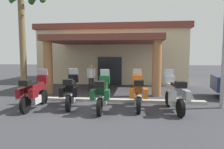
# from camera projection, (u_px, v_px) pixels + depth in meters

# --- Properties ---
(ground_plane) EXTENTS (80.00, 80.00, 0.00)m
(ground_plane) POSITION_uv_depth(u_px,v_px,m) (92.00, 106.00, 8.79)
(ground_plane) COLOR #38383D
(motel_building) EXTENTS (12.01, 10.98, 4.64)m
(motel_building) POSITION_uv_depth(u_px,v_px,m) (114.00, 54.00, 18.05)
(motel_building) COLOR beige
(motel_building) RESTS_ON ground_plane
(motorcycle_maroon) EXTENTS (0.70, 2.21, 1.61)m
(motorcycle_maroon) POSITION_uv_depth(u_px,v_px,m) (35.00, 92.00, 8.39)
(motorcycle_maroon) COLOR black
(motorcycle_maroon) RESTS_ON ground_plane
(motorcycle_black) EXTENTS (0.83, 2.20, 1.61)m
(motorcycle_black) POSITION_uv_depth(u_px,v_px,m) (71.00, 91.00, 8.66)
(motorcycle_black) COLOR black
(motorcycle_black) RESTS_ON ground_plane
(motorcycle_green) EXTENTS (0.71, 2.21, 1.61)m
(motorcycle_green) POSITION_uv_depth(u_px,v_px,m) (102.00, 93.00, 8.09)
(motorcycle_green) COLOR black
(motorcycle_green) RESTS_ON ground_plane
(motorcycle_orange) EXTENTS (0.71, 2.21, 1.61)m
(motorcycle_orange) POSITION_uv_depth(u_px,v_px,m) (138.00, 92.00, 8.38)
(motorcycle_orange) COLOR black
(motorcycle_orange) RESTS_ON ground_plane
(motorcycle_silver) EXTENTS (0.75, 2.21, 1.61)m
(motorcycle_silver) POSITION_uv_depth(u_px,v_px,m) (174.00, 94.00, 7.96)
(motorcycle_silver) COLOR black
(motorcycle_silver) RESTS_ON ground_plane
(pedestrian) EXTENTS (0.53, 0.32, 1.66)m
(pedestrian) POSITION_uv_depth(u_px,v_px,m) (91.00, 76.00, 12.59)
(pedestrian) COLOR black
(pedestrian) RESTS_ON ground_plane
(palm_tree_roadside) EXTENTS (2.76, 2.77, 6.39)m
(palm_tree_roadside) POSITION_uv_depth(u_px,v_px,m) (21.00, 5.00, 10.85)
(palm_tree_roadside) COLOR brown
(palm_tree_roadside) RESTS_ON ground_plane
(curb_strip) EXTENTS (9.14, 0.36, 0.12)m
(curb_strip) POSITION_uv_depth(u_px,v_px,m) (108.00, 100.00, 9.77)
(curb_strip) COLOR #ADA89E
(curb_strip) RESTS_ON ground_plane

